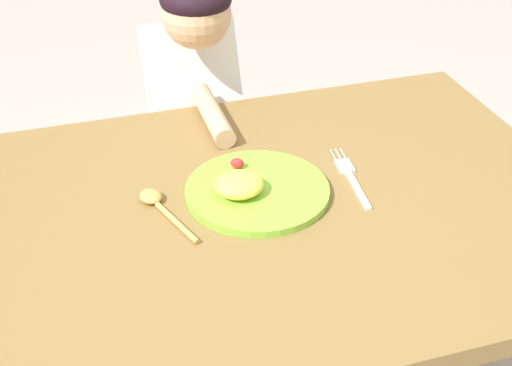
# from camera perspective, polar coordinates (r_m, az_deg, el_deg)

# --- Properties ---
(dining_table) EXTENTS (1.22, 0.87, 0.67)m
(dining_table) POSITION_cam_1_polar(r_m,az_deg,el_deg) (1.42, 1.11, -4.92)
(dining_table) COLOR olive
(dining_table) RESTS_ON ground_plane
(plate) EXTENTS (0.28, 0.28, 0.05)m
(plate) POSITION_cam_1_polar(r_m,az_deg,el_deg) (1.38, -0.22, -0.50)
(plate) COLOR #85C539
(plate) RESTS_ON dining_table
(fork) EXTENTS (0.04, 0.22, 0.01)m
(fork) POSITION_cam_1_polar(r_m,az_deg,el_deg) (1.45, 7.49, 0.50)
(fork) COLOR silver
(fork) RESTS_ON dining_table
(spoon) EXTENTS (0.09, 0.19, 0.02)m
(spoon) POSITION_cam_1_polar(r_m,az_deg,el_deg) (1.37, -7.74, -1.64)
(spoon) COLOR tan
(spoon) RESTS_ON dining_table
(person) EXTENTS (0.22, 0.45, 0.96)m
(person) POSITION_cam_1_polar(r_m,az_deg,el_deg) (1.89, -4.82, 3.53)
(person) COLOR #473C65
(person) RESTS_ON ground_plane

